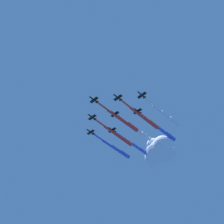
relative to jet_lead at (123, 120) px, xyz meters
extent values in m
cylinder|color=black|center=(-15.37, 30.35, 0.01)|extent=(5.13, 8.52, 1.14)
cone|color=#EAB70C|center=(-17.68, 34.84, 0.01)|extent=(1.56, 1.65, 1.08)
cylinder|color=black|center=(-13.20, 26.13, 0.01)|extent=(1.03, 0.92, 0.86)
ellipsoid|color=black|center=(-16.29, 32.10, 0.47)|extent=(1.57, 2.05, 0.71)
cube|color=black|center=(-15.12, 29.87, -0.04)|extent=(8.70, 6.25, 0.45)
cube|color=#EAB70C|center=(-18.54, 28.11, -0.12)|extent=(1.68, 2.37, 0.13)
cube|color=#EAB70C|center=(-11.70, 31.63, 0.17)|extent=(1.68, 2.37, 0.13)
cube|color=black|center=(-13.64, 26.99, 0.01)|extent=(3.35, 2.44, 0.22)
cube|color=#EAB70C|center=(-13.67, 26.97, 0.96)|extent=(0.81, 1.33, 1.90)
cylinder|color=red|center=(-10.40, 20.71, 0.01)|extent=(7.39, 12.52, 1.45)
cylinder|color=red|center=(-4.83, 10.54, 0.02)|extent=(8.04, 12.85, 2.18)
cylinder|color=red|center=(0.11, 0.04, 0.00)|extent=(8.68, 13.18, 2.90)
cylinder|color=red|center=(5.02, -10.47, -0.01)|extent=(9.33, 13.51, 3.63)
cylinder|color=black|center=(-23.17, 12.35, 0.49)|extent=(5.20, 8.51, 1.15)
cone|color=#EAB70C|center=(-25.51, 16.82, 0.49)|extent=(1.57, 1.66, 1.10)
cylinder|color=black|center=(-20.96, 8.14, 0.49)|extent=(1.05, 0.93, 0.87)
ellipsoid|color=black|center=(-24.11, 14.09, 0.95)|extent=(1.58, 2.05, 0.72)
cube|color=black|center=(-22.92, 11.87, 0.44)|extent=(8.69, 6.29, 0.56)
cube|color=#EAB70C|center=(-26.33, 10.09, 0.31)|extent=(1.69, 2.36, 0.14)
cube|color=#EAB70C|center=(-19.51, 13.66, 0.70)|extent=(1.69, 2.36, 0.14)
cube|color=black|center=(-21.42, 9.00, 0.49)|extent=(3.35, 2.46, 0.26)
cube|color=#EAB70C|center=(-21.46, 8.98, 1.44)|extent=(0.84, 1.34, 1.90)
cylinder|color=red|center=(-18.23, 2.93, 0.49)|extent=(7.26, 12.05, 1.47)
cylinder|color=red|center=(-12.79, -6.82, 0.50)|extent=(7.91, 12.40, 2.20)
cylinder|color=red|center=(-7.97, -16.90, 0.48)|extent=(8.56, 12.74, 2.94)
cylinder|color=red|center=(-3.17, -26.99, 0.46)|extent=(9.21, 13.08, 3.67)
cylinder|color=black|center=(3.90, 26.69, -0.28)|extent=(5.33, 8.44, 1.14)
cone|color=#EAB70C|center=(1.47, 31.12, -0.28)|extent=(1.57, 1.66, 1.08)
cylinder|color=black|center=(6.19, 22.53, -0.28)|extent=(1.03, 0.94, 0.85)
ellipsoid|color=black|center=(2.94, 28.42, 0.19)|extent=(1.60, 2.04, 0.70)
cube|color=black|center=(4.16, 26.22, -0.33)|extent=(8.66, 6.41, 0.41)
cube|color=#EAB70C|center=(0.79, 24.36, -0.39)|extent=(1.72, 2.35, 0.12)
cube|color=#EAB70C|center=(7.53, 28.07, -0.14)|extent=(1.72, 2.35, 0.12)
cube|color=black|center=(5.72, 23.38, -0.28)|extent=(3.34, 2.50, 0.20)
cube|color=#EAB70C|center=(5.69, 23.36, 0.67)|extent=(0.83, 1.31, 1.90)
cylinder|color=red|center=(9.02, 17.36, -0.28)|extent=(7.46, 11.98, 1.44)
cylinder|color=red|center=(14.67, 7.69, -0.27)|extent=(8.09, 12.33, 2.17)
cylinder|color=red|center=(19.69, -2.33, -0.28)|extent=(8.73, 12.68, 2.89)
cylinder|color=red|center=(24.69, -12.35, -0.30)|extent=(9.36, 13.02, 3.61)
cylinder|color=black|center=(-3.90, 8.69, 1.54)|extent=(5.15, 8.49, 1.11)
cone|color=#EAB70C|center=(-6.24, 13.17, 1.54)|extent=(1.53, 1.64, 1.05)
cylinder|color=black|center=(-1.70, 4.48, 1.54)|extent=(1.01, 0.92, 0.83)
ellipsoid|color=black|center=(-4.82, 10.45, 2.01)|extent=(1.56, 2.04, 0.68)
cube|color=black|center=(-3.65, 8.21, 1.49)|extent=(8.70, 6.28, 0.19)
cube|color=#EAB70C|center=(-7.06, 6.43, 1.54)|extent=(1.69, 2.36, 0.10)
cube|color=#EAB70C|center=(-0.24, 10.00, 1.58)|extent=(1.69, 2.36, 0.10)
cube|color=black|center=(-2.15, 5.34, 1.54)|extent=(3.35, 2.46, 0.12)
cube|color=#EAB70C|center=(-2.15, 5.34, 2.49)|extent=(0.76, 1.30, 1.90)
cylinder|color=white|center=(0.80, -0.31, 1.54)|extent=(6.69, 11.06, 1.41)
cylinder|color=white|center=(5.80, -9.23, 1.54)|extent=(7.31, 11.39, 2.11)
cylinder|color=white|center=(10.16, -18.47, 1.54)|extent=(7.94, 11.72, 2.82)
cylinder|color=white|center=(14.50, -27.73, 1.54)|extent=(8.56, 12.04, 3.52)
cylinder|color=black|center=(-30.97, -5.65, 1.25)|extent=(5.22, 8.45, 1.10)
cone|color=#EAB70C|center=(-33.36, -1.20, 1.25)|extent=(1.54, 1.64, 1.05)
cylinder|color=black|center=(-28.73, -9.83, 1.25)|extent=(1.01, 0.92, 0.83)
ellipsoid|color=black|center=(-31.91, -3.90, 1.71)|extent=(1.57, 2.03, 0.68)
cube|color=black|center=(-30.72, -6.12, 1.20)|extent=(8.68, 6.35, 0.16)
cube|color=#EAB70C|center=(-34.11, -7.94, 1.27)|extent=(1.70, 2.36, 0.10)
cube|color=#EAB70C|center=(-27.32, -4.30, 1.26)|extent=(1.70, 2.36, 0.10)
cube|color=black|center=(-29.18, -8.98, 1.25)|extent=(3.34, 2.48, 0.11)
cube|color=#EAB70C|center=(-29.18, -8.98, 2.20)|extent=(0.77, 1.29, 1.90)
cylinder|color=white|center=(-25.99, -14.94, 1.25)|extent=(7.20, 11.79, 1.40)
cylinder|color=white|center=(-20.54, -24.47, 1.24)|extent=(7.82, 12.12, 2.10)
cylinder|color=white|center=(-15.71, -34.34, 1.25)|extent=(8.44, 12.45, 2.81)
cylinder|color=white|center=(-10.91, -44.23, 1.25)|extent=(9.06, 12.79, 3.51)
cylinder|color=black|center=(23.17, 23.03, 0.45)|extent=(5.25, 8.48, 1.14)
cone|color=#EAB70C|center=(20.79, 27.48, 0.45)|extent=(1.57, 1.66, 1.09)
cylinder|color=black|center=(25.41, 18.84, 0.45)|extent=(1.04, 0.93, 0.86)
ellipsoid|color=black|center=(22.22, 24.77, 0.92)|extent=(1.59, 2.05, 0.71)
cube|color=black|center=(23.43, 22.56, 0.40)|extent=(8.68, 6.34, 0.49)
cube|color=#EAB70C|center=(20.03, 20.74, 0.31)|extent=(1.70, 2.36, 0.13)
cube|color=#EAB70C|center=(26.82, 24.37, 0.63)|extent=(1.70, 2.36, 0.13)
cube|color=black|center=(24.95, 19.70, 0.45)|extent=(3.34, 2.48, 0.23)
cube|color=#EAB70C|center=(24.92, 19.68, 1.40)|extent=(0.84, 1.33, 1.90)
cylinder|color=blue|center=(28.22, 13.58, 0.45)|extent=(7.43, 12.18, 1.46)
cylinder|color=blue|center=(33.83, 3.73, 0.46)|extent=(8.07, 12.52, 2.18)
cylinder|color=blue|center=(38.81, -6.45, 0.44)|extent=(8.71, 12.86, 2.91)
cylinder|color=blue|center=(43.76, -16.65, 0.43)|extent=(9.36, 13.21, 3.64)
cylinder|color=black|center=(-11.70, -9.31, 2.97)|extent=(5.22, 8.47, 1.11)
cone|color=#EAB70C|center=(-14.08, -4.85, 2.97)|extent=(1.55, 1.64, 1.06)
cylinder|color=black|center=(-9.46, -13.50, 2.97)|extent=(1.02, 0.92, 0.84)
ellipsoid|color=black|center=(-12.64, -7.56, 3.44)|extent=(1.57, 2.04, 0.69)
cube|color=black|center=(-11.44, -9.78, 2.92)|extent=(8.68, 6.34, 0.25)
cube|color=#EAB70C|center=(-14.84, -11.59, 2.94)|extent=(1.70, 2.36, 0.11)
cube|color=#EAB70C|center=(-8.05, -7.97, 3.04)|extent=(1.70, 2.36, 0.11)
cube|color=black|center=(-9.92, -12.64, 2.97)|extent=(3.34, 2.48, 0.14)
cube|color=#EAB70C|center=(-9.93, -12.65, 3.92)|extent=(0.79, 1.30, 1.90)
cylinder|color=blue|center=(-6.60, -18.87, 2.97)|extent=(7.52, 12.42, 1.42)
cylinder|color=blue|center=(-0.88, -28.96, 2.97)|extent=(8.15, 12.76, 2.13)
cylinder|color=blue|center=(4.20, -39.37, 2.97)|extent=(8.77, 13.09, 2.84)
cylinder|color=blue|center=(9.27, -49.80, 2.96)|extent=(9.40, 13.42, 3.54)
cylinder|color=black|center=(15.37, 5.03, 1.08)|extent=(5.13, 8.51, 1.11)
cone|color=#EAB70C|center=(13.05, 9.52, 1.08)|extent=(1.54, 1.64, 1.06)
cylinder|color=black|center=(17.56, 0.81, 1.08)|extent=(1.02, 0.92, 0.84)
ellipsoid|color=black|center=(14.46, 6.79, 1.55)|extent=(1.56, 2.04, 0.69)
cube|color=black|center=(15.62, 4.55, 1.03)|extent=(8.70, 6.26, 0.25)
cube|color=#EAB70C|center=(12.20, 2.78, 1.05)|extent=(1.68, 2.36, 0.11)
cube|color=#EAB70C|center=(19.04, 6.32, 1.16)|extent=(1.68, 2.36, 0.11)
cube|color=black|center=(17.11, 1.68, 1.08)|extent=(3.35, 2.45, 0.14)
cube|color=#EAB70C|center=(17.10, 1.67, 2.03)|extent=(0.77, 1.31, 1.90)
cylinder|color=blue|center=(20.31, -4.51, 1.08)|extent=(7.28, 12.29, 1.42)
cylinder|color=blue|center=(25.81, -14.49, 1.09)|extent=(7.91, 12.61, 2.13)
cylinder|color=blue|center=(30.68, -24.80, 1.08)|extent=(8.54, 12.94, 2.84)
cylinder|color=blue|center=(35.53, -35.12, 1.08)|extent=(9.17, 13.27, 3.55)
sphere|color=white|center=(28.67, -46.76, -0.52)|extent=(24.34, 24.34, 24.34)
sphere|color=white|center=(16.96, -45.13, -3.03)|extent=(18.26, 18.26, 18.26)
sphere|color=white|center=(38.79, -44.90, -1.50)|extent=(17.04, 17.04, 17.04)
sphere|color=white|center=(29.57, -56.57, -0.21)|extent=(15.82, 15.82, 15.82)
sphere|color=white|center=(27.39, -41.08, 4.89)|extent=(13.39, 13.39, 13.39)
camera|label=1|loc=(-174.58, 64.56, -188.23)|focal=48.77mm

